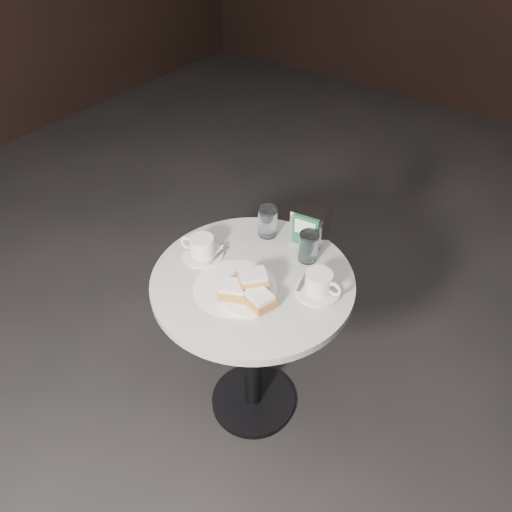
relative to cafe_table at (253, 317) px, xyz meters
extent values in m
plane|color=black|center=(0.00, 0.00, -0.55)|extent=(7.00, 7.00, 0.00)
cylinder|color=black|center=(0.00, 0.00, -0.53)|extent=(0.36, 0.36, 0.03)
cylinder|color=black|center=(0.00, 0.00, -0.18)|extent=(0.07, 0.07, 0.70)
cylinder|color=silver|center=(0.00, 0.00, 0.18)|extent=(0.70, 0.70, 0.03)
cylinder|color=white|center=(-0.02, -0.07, 0.20)|extent=(0.33, 0.33, 0.00)
cylinder|color=white|center=(0.05, -0.09, 0.20)|extent=(0.21, 0.21, 0.01)
cube|color=#BF8B3B|center=(0.01, -0.11, 0.23)|extent=(0.11, 0.11, 0.03)
cube|color=white|center=(0.01, -0.11, 0.25)|extent=(0.11, 0.10, 0.01)
cube|color=#C67E3C|center=(0.10, -0.10, 0.23)|extent=(0.11, 0.10, 0.03)
cube|color=white|center=(0.10, -0.10, 0.25)|extent=(0.10, 0.09, 0.01)
cube|color=gold|center=(0.05, -0.06, 0.26)|extent=(0.12, 0.12, 0.03)
cube|color=white|center=(0.05, -0.06, 0.28)|extent=(0.11, 0.11, 0.01)
cylinder|color=silver|center=(-0.22, -0.01, 0.20)|extent=(0.19, 0.19, 0.01)
cylinder|color=white|center=(-0.22, -0.01, 0.24)|extent=(0.11, 0.11, 0.07)
cylinder|color=#8A654B|center=(-0.22, -0.01, 0.27)|extent=(0.10, 0.10, 0.00)
torus|color=silver|center=(-0.27, -0.03, 0.24)|extent=(0.06, 0.03, 0.05)
cube|color=#B9B9BE|center=(-0.16, 0.01, 0.21)|extent=(0.02, 0.10, 0.00)
sphere|color=silver|center=(-0.18, 0.06, 0.21)|extent=(0.02, 0.02, 0.02)
cylinder|color=silver|center=(0.21, 0.07, 0.20)|extent=(0.16, 0.16, 0.01)
cylinder|color=white|center=(0.21, 0.07, 0.24)|extent=(0.09, 0.09, 0.07)
cylinder|color=#856349|center=(0.21, 0.07, 0.27)|extent=(0.08, 0.08, 0.00)
torus|color=silver|center=(0.27, 0.07, 0.24)|extent=(0.06, 0.01, 0.06)
cube|color=silver|center=(0.15, 0.07, 0.21)|extent=(0.04, 0.11, 0.00)
sphere|color=silver|center=(0.16, 0.13, 0.22)|extent=(0.02, 0.02, 0.02)
cylinder|color=white|center=(-0.10, 0.23, 0.26)|extent=(0.08, 0.08, 0.12)
cylinder|color=white|center=(-0.10, 0.23, 0.25)|extent=(0.07, 0.07, 0.10)
cylinder|color=silver|center=(0.10, 0.20, 0.25)|extent=(0.07, 0.07, 0.11)
cylinder|color=silver|center=(0.10, 0.20, 0.25)|extent=(0.07, 0.07, 0.10)
cube|color=silver|center=(0.05, 0.29, 0.27)|extent=(0.14, 0.11, 0.14)
cube|color=#1A5E38|center=(0.06, 0.24, 0.28)|extent=(0.10, 0.02, 0.12)
cube|color=white|center=(0.06, 0.23, 0.30)|extent=(0.08, 0.01, 0.06)
camera|label=1|loc=(0.74, -1.00, 1.37)|focal=35.00mm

